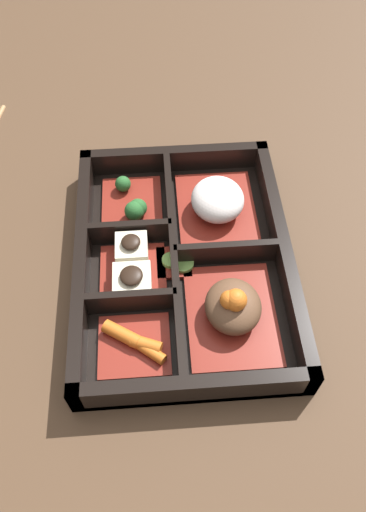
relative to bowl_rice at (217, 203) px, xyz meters
name	(u,v)px	position (x,y,z in m)	size (l,w,h in m)	color
ground_plane	(183,268)	(0.07, -0.05, -0.03)	(3.00, 3.00, 0.00)	#4C3523
bento_base	(183,266)	(0.07, -0.05, -0.02)	(0.33, 0.24, 0.01)	black
bento_rim	(180,258)	(0.07, -0.05, -0.01)	(0.33, 0.24, 0.04)	black
bowl_rice	(217,203)	(0.00, 0.00, 0.00)	(0.13, 0.10, 0.05)	maroon
bowl_stew	(233,308)	(0.15, 0.00, 0.00)	(0.13, 0.10, 0.06)	maroon
bowl_greens	(132,204)	(-0.01, -0.11, -0.01)	(0.09, 0.08, 0.03)	maroon
bowl_tofu	(132,268)	(0.09, -0.11, -0.01)	(0.09, 0.08, 0.04)	maroon
bowl_carrots	(135,344)	(0.18, -0.11, -0.01)	(0.07, 0.08, 0.02)	maroon
bowl_pickles	(175,261)	(0.07, -0.06, -0.02)	(0.04, 0.04, 0.01)	maroon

